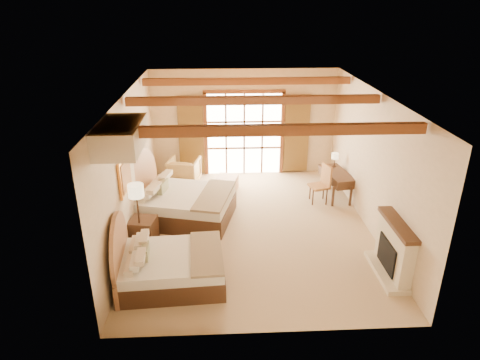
{
  "coord_description": "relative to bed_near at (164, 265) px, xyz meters",
  "views": [
    {
      "loc": [
        -0.75,
        -8.95,
        5.11
      ],
      "look_at": [
        -0.29,
        0.2,
        1.16
      ],
      "focal_mm": 32.0,
      "sensor_mm": 36.0,
      "label": 1
    }
  ],
  "objects": [
    {
      "name": "nightstand",
      "position": [
        -0.6,
        1.36,
        -0.07
      ],
      "size": [
        0.63,
        0.63,
        0.65
      ],
      "primitive_type": "cube",
      "rotation": [
        0.0,
        0.0,
        -0.18
      ],
      "color": "#47281C",
      "rests_on": "floor"
    },
    {
      "name": "bed_far",
      "position": [
        0.04,
        2.58,
        0.06
      ],
      "size": [
        2.67,
        2.22,
        1.51
      ],
      "rotation": [
        0.0,
        0.0,
        -0.24
      ],
      "color": "#47281C",
      "rests_on": "floor"
    },
    {
      "name": "wall_back",
      "position": [
        1.86,
        5.54,
        1.2
      ],
      "size": [
        5.5,
        0.0,
        5.5
      ],
      "primitive_type": "plane",
      "rotation": [
        1.57,
        0.0,
        0.0
      ],
      "color": "beige",
      "rests_on": "ground"
    },
    {
      "name": "painting",
      "position": [
        -0.84,
        1.29,
        1.35
      ],
      "size": [
        0.06,
        0.95,
        0.75
      ],
      "color": "orange",
      "rests_on": "wall_left"
    },
    {
      "name": "desk_chair",
      "position": [
        3.75,
        3.33,
        -0.07
      ],
      "size": [
        0.58,
        0.57,
        1.04
      ],
      "rotation": [
        0.0,
        0.0,
        0.3
      ],
      "color": "#AF783E",
      "rests_on": "floor"
    },
    {
      "name": "desk",
      "position": [
        4.29,
        3.68,
        -0.02
      ],
      "size": [
        0.78,
        1.39,
        0.71
      ],
      "rotation": [
        0.0,
        0.0,
        0.17
      ],
      "color": "#47281C",
      "rests_on": "floor"
    },
    {
      "name": "floor_lamp",
      "position": [
        -0.64,
        1.21,
        0.91
      ],
      "size": [
        0.33,
        0.33,
        1.54
      ],
      "color": "#321F14",
      "rests_on": "floor"
    },
    {
      "name": "wall_left",
      "position": [
        -0.89,
        2.04,
        1.2
      ],
      "size": [
        0.0,
        7.0,
        7.0
      ],
      "primitive_type": "plane",
      "rotation": [
        1.57,
        0.0,
        1.57
      ],
      "color": "beige",
      "rests_on": "ground"
    },
    {
      "name": "floor",
      "position": [
        1.86,
        2.04,
        -0.4
      ],
      "size": [
        7.0,
        7.0,
        0.0
      ],
      "primitive_type": "plane",
      "color": "tan",
      "rests_on": "ground"
    },
    {
      "name": "french_doors",
      "position": [
        1.86,
        5.48,
        0.85
      ],
      "size": [
        3.95,
        0.08,
        2.6
      ],
      "color": "white",
      "rests_on": "ground"
    },
    {
      "name": "ceiling_beams",
      "position": [
        1.86,
        2.04,
        2.68
      ],
      "size": [
        5.39,
        4.6,
        0.18
      ],
      "primitive_type": null,
      "color": "brown",
      "rests_on": "ceiling"
    },
    {
      "name": "ceiling",
      "position": [
        1.86,
        2.04,
        2.8
      ],
      "size": [
        7.0,
        7.0,
        0.0
      ],
      "primitive_type": "plane",
      "rotation": [
        3.14,
        0.0,
        0.0
      ],
      "color": "#B57532",
      "rests_on": "ground"
    },
    {
      "name": "ottoman",
      "position": [
        1.31,
        4.22,
        -0.19
      ],
      "size": [
        0.68,
        0.68,
        0.41
      ],
      "primitive_type": "cube",
      "rotation": [
        0.0,
        0.0,
        -0.24
      ],
      "color": "#A26B48",
      "rests_on": "floor"
    },
    {
      "name": "desk_lamp",
      "position": [
        4.32,
        4.1,
        0.61
      ],
      "size": [
        0.2,
        0.2,
        0.39
      ],
      "color": "#321F14",
      "rests_on": "desk"
    },
    {
      "name": "canopy_valance",
      "position": [
        -0.54,
        0.04,
        2.55
      ],
      "size": [
        0.7,
        1.4,
        0.45
      ],
      "primitive_type": "cube",
      "color": "beige",
      "rests_on": "ceiling"
    },
    {
      "name": "bed_near",
      "position": [
        0.0,
        0.0,
        0.0
      ],
      "size": [
        2.07,
        1.61,
        1.31
      ],
      "rotation": [
        0.0,
        0.0,
        0.06
      ],
      "color": "#47281C",
      "rests_on": "floor"
    },
    {
      "name": "fireplace",
      "position": [
        4.46,
        0.04,
        0.12
      ],
      "size": [
        0.46,
        1.4,
        1.16
      ],
      "color": "beige",
      "rests_on": "ground"
    },
    {
      "name": "wall_right",
      "position": [
        4.61,
        2.04,
        1.2
      ],
      "size": [
        0.0,
        7.0,
        7.0
      ],
      "primitive_type": "plane",
      "rotation": [
        1.57,
        0.0,
        -1.57
      ],
      "color": "beige",
      "rests_on": "ground"
    },
    {
      "name": "armchair",
      "position": [
        0.06,
        4.73,
        -0.0
      ],
      "size": [
        1.0,
        1.02,
        0.79
      ],
      "primitive_type": "imported",
      "rotation": [
        0.0,
        0.0,
        -3.34
      ],
      "color": "tan",
      "rests_on": "floor"
    }
  ]
}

